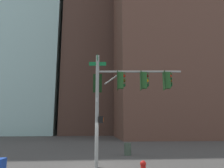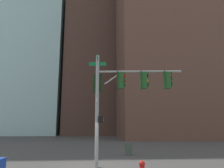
% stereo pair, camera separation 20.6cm
% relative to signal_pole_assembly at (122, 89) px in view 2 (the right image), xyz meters
% --- Properties ---
extents(ground_plane, '(200.00, 200.00, 0.00)m').
position_rel_signal_pole_assembly_xyz_m(ground_plane, '(1.72, -0.01, -4.55)').
color(ground_plane, '#423F3D').
extents(signal_pole_assembly, '(5.67, 1.24, 6.68)m').
position_rel_signal_pole_assembly_xyz_m(signal_pole_assembly, '(0.00, 0.00, 0.00)').
color(signal_pole_assembly, gray).
rests_on(signal_pole_assembly, ground_plane).
extents(litter_bin, '(0.56, 0.56, 0.95)m').
position_rel_signal_pole_assembly_xyz_m(litter_bin, '(-1.06, -4.70, -4.08)').
color(litter_bin, '#384738').
rests_on(litter_bin, ground_plane).
extents(building_brick_nearside, '(26.99, 15.06, 54.51)m').
position_rel_signal_pole_assembly_xyz_m(building_brick_nearside, '(-16.16, -26.17, 22.71)').
color(building_brick_nearside, brown).
rests_on(building_brick_nearside, ground_plane).
extents(building_brick_midblock, '(20.00, 18.80, 40.71)m').
position_rel_signal_pole_assembly_xyz_m(building_brick_midblock, '(-0.45, -44.85, 15.81)').
color(building_brick_midblock, '#4C3328').
rests_on(building_brick_midblock, ground_plane).
extents(building_glass_tower, '(31.72, 26.67, 75.98)m').
position_rel_signal_pole_assembly_xyz_m(building_glass_tower, '(26.17, -48.09, 33.44)').
color(building_glass_tower, '#9EC6C1').
rests_on(building_glass_tower, ground_plane).
extents(building_brick_farside, '(20.67, 16.39, 35.74)m').
position_rel_signal_pole_assembly_xyz_m(building_brick_farside, '(-8.07, -60.28, 13.32)').
color(building_brick_farside, '#4C3328').
rests_on(building_brick_farside, ground_plane).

